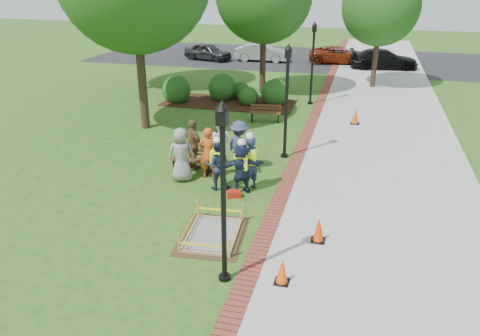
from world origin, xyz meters
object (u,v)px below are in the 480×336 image
(wet_concrete_pad, at_px, (212,228))
(cone_front, at_px, (282,271))
(lamp_near, at_px, (223,182))
(bench_near, at_px, (192,165))
(hivis_worker_b, at_px, (250,162))
(hivis_worker_c, at_px, (217,163))
(hivis_worker_a, at_px, (241,166))

(wet_concrete_pad, height_order, cone_front, cone_front)
(cone_front, height_order, lamp_near, lamp_near)
(bench_near, relative_size, lamp_near, 0.34)
(wet_concrete_pad, distance_m, hivis_worker_b, 3.21)
(wet_concrete_pad, relative_size, bench_near, 1.67)
(cone_front, xyz_separation_m, hivis_worker_c, (-2.93, 4.46, 0.57))
(lamp_near, bearing_deg, hivis_worker_c, 109.22)
(bench_near, distance_m, lamp_near, 6.82)
(hivis_worker_a, bearing_deg, hivis_worker_b, 56.34)
(wet_concrete_pad, distance_m, bench_near, 4.49)
(lamp_near, bearing_deg, cone_front, 8.26)
(hivis_worker_a, relative_size, hivis_worker_b, 0.94)
(hivis_worker_a, bearing_deg, hivis_worker_c, 174.89)
(bench_near, bearing_deg, hivis_worker_a, -29.24)
(cone_front, xyz_separation_m, hivis_worker_b, (-1.92, 4.68, 0.64))
(hivis_worker_a, bearing_deg, cone_front, -64.29)
(bench_near, xyz_separation_m, lamp_near, (2.91, -5.75, 2.23))
(wet_concrete_pad, distance_m, hivis_worker_a, 2.90)
(cone_front, relative_size, hivis_worker_c, 0.37)
(lamp_near, bearing_deg, hivis_worker_a, 99.99)
(cone_front, distance_m, hivis_worker_c, 5.36)
(lamp_near, xyz_separation_m, hivis_worker_a, (-0.81, 4.57, -1.57))
(bench_near, height_order, hivis_worker_c, hivis_worker_c)
(wet_concrete_pad, bearing_deg, lamp_near, -63.79)
(wet_concrete_pad, height_order, hivis_worker_a, hivis_worker_a)
(hivis_worker_a, bearing_deg, lamp_near, -80.01)
(hivis_worker_b, distance_m, hivis_worker_c, 1.03)
(hivis_worker_b, height_order, hivis_worker_c, hivis_worker_b)
(wet_concrete_pad, distance_m, lamp_near, 2.98)
(bench_near, relative_size, hivis_worker_c, 0.81)
(wet_concrete_pad, distance_m, hivis_worker_c, 3.07)
(wet_concrete_pad, height_order, lamp_near, lamp_near)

